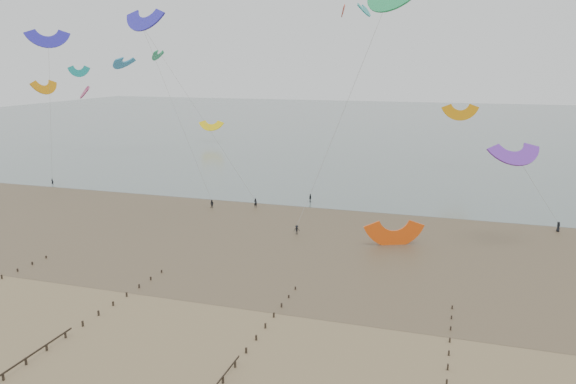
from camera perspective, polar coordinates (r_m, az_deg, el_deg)
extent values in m
plane|color=brown|center=(58.93, -6.58, -13.67)|extent=(500.00, 500.00, 0.00)
plane|color=#475654|center=(250.23, 12.52, 6.65)|extent=(500.00, 500.00, 0.00)
plane|color=#473A28|center=(89.71, 2.57, -4.10)|extent=(500.00, 500.00, 0.00)
ellipsoid|color=slate|center=(84.74, -11.67, -5.41)|extent=(23.60, 14.36, 0.01)
ellipsoid|color=slate|center=(90.38, 10.46, -4.18)|extent=(33.64, 18.32, 0.01)
ellipsoid|color=slate|center=(110.75, -17.12, -1.36)|extent=(26.95, 14.22, 0.01)
cube|color=black|center=(79.42, -27.08, -7.72)|extent=(0.16, 0.16, 0.54)
cube|color=black|center=(81.17, -25.78, -7.16)|extent=(0.16, 0.16, 0.51)
cube|color=black|center=(82.97, -24.54, -6.62)|extent=(0.16, 0.16, 0.48)
cube|color=black|center=(84.81, -23.36, -6.10)|extent=(0.16, 0.16, 0.45)
cube|color=black|center=(55.72, -26.96, -16.41)|extent=(0.16, 0.16, 0.74)
cube|color=black|center=(57.35, -25.08, -15.36)|extent=(0.16, 0.16, 0.71)
cube|color=black|center=(59.05, -23.32, -14.35)|extent=(0.16, 0.16, 0.68)
cube|color=black|center=(60.82, -21.67, -13.39)|extent=(0.16, 0.16, 0.65)
cube|color=black|center=(62.65, -20.13, -12.48)|extent=(0.16, 0.16, 0.62)
cube|color=black|center=(64.53, -18.69, -11.61)|extent=(0.16, 0.16, 0.59)
cube|color=black|center=(66.46, -17.34, -10.79)|extent=(0.16, 0.16, 0.57)
cube|color=black|center=(68.45, -16.08, -10.00)|extent=(0.16, 0.16, 0.54)
cube|color=black|center=(70.47, -14.89, -9.26)|extent=(0.16, 0.16, 0.51)
cube|color=black|center=(72.53, -13.77, -8.55)|extent=(0.16, 0.16, 0.48)
cube|color=black|center=(74.63, -12.72, -7.88)|extent=(0.16, 0.16, 0.45)
cube|color=black|center=(50.12, -6.63, -18.45)|extent=(0.16, 0.16, 0.68)
cube|color=black|center=(52.20, -5.39, -17.06)|extent=(0.16, 0.16, 0.65)
cube|color=black|center=(54.32, -4.27, -15.77)|extent=(0.16, 0.16, 0.62)
cube|color=black|center=(56.48, -3.25, -14.57)|extent=(0.16, 0.16, 0.59)
cube|color=black|center=(58.68, -2.31, -13.46)|extent=(0.16, 0.16, 0.57)
cube|color=black|center=(60.91, -1.45, -12.43)|extent=(0.16, 0.16, 0.54)
cube|color=black|center=(63.18, -0.66, -11.47)|extent=(0.16, 0.16, 0.51)
cube|color=black|center=(65.47, 0.07, -10.57)|extent=(0.16, 0.16, 0.48)
cube|color=black|center=(67.79, 0.75, -9.73)|extent=(0.16, 0.16, 0.45)
cube|color=black|center=(51.22, 15.81, -18.18)|extent=(0.16, 0.16, 0.62)
cube|color=black|center=(53.51, 15.93, -16.76)|extent=(0.16, 0.16, 0.59)
cube|color=black|center=(55.83, 16.02, -15.46)|extent=(0.16, 0.16, 0.57)
cube|color=black|center=(58.17, 16.11, -14.26)|extent=(0.16, 0.16, 0.54)
cube|color=black|center=(60.54, 16.20, -13.16)|extent=(0.16, 0.16, 0.51)
cube|color=black|center=(62.93, 16.27, -12.14)|extent=(0.16, 0.16, 0.48)
cube|color=black|center=(65.34, 16.34, -11.19)|extent=(0.16, 0.16, 0.45)
imported|color=black|center=(104.77, -3.32, -1.10)|extent=(0.69, 0.49, 1.78)
imported|color=black|center=(134.19, -22.82, 0.96)|extent=(0.55, 0.37, 1.51)
imported|color=black|center=(88.35, 0.89, -3.86)|extent=(1.12, 0.93, 1.51)
imported|color=black|center=(99.59, 25.76, -3.19)|extent=(0.71, 0.92, 1.66)
imported|color=black|center=(108.58, 2.28, -0.62)|extent=(0.48, 0.99, 1.65)
imported|color=black|center=(105.21, -7.74, -1.21)|extent=(0.82, 0.67, 1.54)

